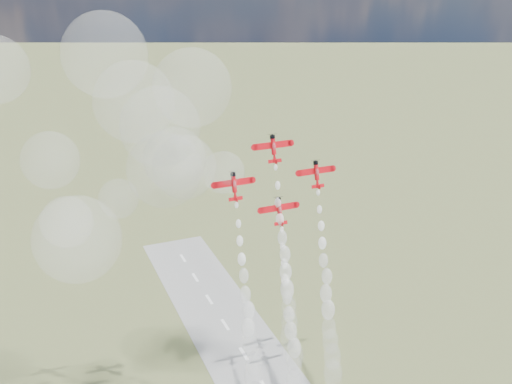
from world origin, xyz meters
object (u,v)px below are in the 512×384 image
object	(u,v)px
plane_left	(234,186)
plane_slot	(279,210)
plane_right	(317,174)
plane_lead	(273,148)

from	to	relation	value
plane_left	plane_slot	xyz separation A→B (m)	(12.28, -2.22, -8.31)
plane_left	plane_right	xyz separation A→B (m)	(24.57, 0.00, 0.00)
plane_right	plane_slot	world-z (taller)	plane_right
plane_slot	plane_left	bearing A→B (deg)	169.74
plane_left	plane_slot	bearing A→B (deg)	-10.26
plane_lead	plane_slot	bearing A→B (deg)	-90.00
plane_lead	plane_slot	size ratio (longest dim) A/B	1.00
plane_right	plane_slot	xyz separation A→B (m)	(-12.28, -2.22, -8.31)
plane_right	plane_left	bearing A→B (deg)	180.00
plane_lead	plane_left	xyz separation A→B (m)	(-12.28, -2.22, -8.31)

